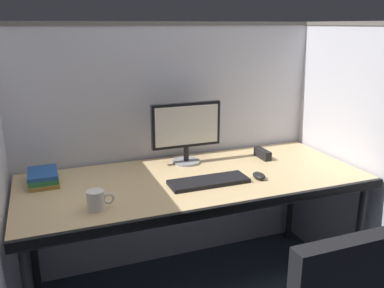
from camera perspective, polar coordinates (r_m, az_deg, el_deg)
The scene contains 9 objects.
cubicle_partition_rear at distance 2.62m, azimuth -3.08°, elevation -0.43°, with size 2.21×0.06×1.57m.
cubicle_partition_right at distance 2.66m, azimuth 21.72°, elevation -1.37°, with size 0.06×1.41×1.57m.
desk at distance 2.25m, azimuth 0.57°, elevation -6.04°, with size 1.90×0.80×0.74m.
monitor_center at distance 2.41m, azimuth -0.82°, elevation 2.19°, with size 0.43×0.17×0.37m.
keyboard_main at distance 2.16m, azimuth 2.38°, elevation -5.33°, with size 0.43×0.15×0.02m, color black.
computer_mouse at distance 2.25m, azimuth 9.48°, elevation -4.46°, with size 0.06×0.10×0.04m.
coffee_mug at distance 1.90m, azimuth -13.41°, elevation -7.80°, with size 0.13×0.08×0.09m.
red_stapler at distance 2.59m, azimuth 9.98°, elevation -1.38°, with size 0.04×0.15×0.06m, color black.
book_stack at distance 2.29m, azimuth -20.36°, elevation -4.46°, with size 0.15×0.22×0.07m.
Camera 1 is at (-0.76, -1.64, 1.56)m, focal length 37.58 mm.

